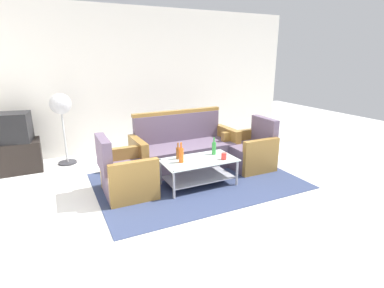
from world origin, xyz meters
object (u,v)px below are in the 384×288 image
(armchair_right, at_px, (250,152))
(cup, at_px, (224,156))
(bottle_orange, at_px, (181,155))
(tv_stand, at_px, (15,157))
(bottle_green, at_px, (214,148))
(bottle_brown, at_px, (178,153))
(coffee_table, at_px, (199,168))
(armchair_left, at_px, (126,175))
(television, at_px, (10,128))
(pedestal_fan, at_px, (61,108))
(couch, at_px, (185,150))

(armchair_right, bearing_deg, cup, 118.70)
(bottle_orange, distance_m, cup, 0.64)
(armchair_right, xyz_separation_m, bottle_orange, (-1.43, -0.28, 0.24))
(cup, relative_size, tv_stand, 0.12)
(bottle_green, relative_size, cup, 2.72)
(armchair_right, distance_m, bottle_brown, 1.43)
(coffee_table, bearing_deg, bottle_orange, 178.83)
(armchair_left, bearing_deg, tv_stand, -138.42)
(armchair_left, relative_size, television, 1.28)
(tv_stand, relative_size, pedestal_fan, 0.63)
(couch, relative_size, armchair_left, 2.14)
(tv_stand, bearing_deg, bottle_green, -31.44)
(armchair_left, xyz_separation_m, cup, (1.39, -0.34, 0.17))
(couch, bearing_deg, pedestal_fan, -32.68)
(coffee_table, distance_m, pedestal_fan, 2.65)
(television, distance_m, pedestal_fan, 0.84)
(armchair_left, bearing_deg, bottle_brown, 89.50)
(coffee_table, bearing_deg, cup, -25.25)
(armchair_left, distance_m, cup, 1.44)
(tv_stand, distance_m, television, 0.50)
(tv_stand, relative_size, television, 1.21)
(bottle_green, distance_m, tv_stand, 3.32)
(armchair_left, relative_size, bottle_brown, 3.43)
(armchair_left, bearing_deg, couch, 117.54)
(coffee_table, height_order, bottle_orange, bottle_orange)
(coffee_table, distance_m, bottle_orange, 0.38)
(bottle_brown, bearing_deg, cup, -28.51)
(coffee_table, bearing_deg, couch, 80.58)
(television, bearing_deg, couch, 167.23)
(bottle_green, distance_m, cup, 0.28)
(bottle_orange, distance_m, pedestal_fan, 2.42)
(television, bearing_deg, coffee_table, 152.84)
(cup, height_order, television, television)
(armchair_left, distance_m, pedestal_fan, 1.97)
(couch, height_order, coffee_table, couch)
(bottle_brown, bearing_deg, coffee_table, -32.45)
(cup, height_order, pedestal_fan, pedestal_fan)
(armchair_right, bearing_deg, armchair_left, 93.08)
(cup, distance_m, pedestal_fan, 2.95)
(armchair_left, height_order, pedestal_fan, pedestal_fan)
(armchair_left, relative_size, coffee_table, 0.77)
(couch, relative_size, cup, 18.17)
(couch, height_order, bottle_brown, couch)
(tv_stand, bearing_deg, coffee_table, -36.38)
(coffee_table, height_order, television, television)
(television, xyz_separation_m, pedestal_fan, (0.80, 0.05, 0.25))
(coffee_table, bearing_deg, pedestal_fan, 131.99)
(bottle_orange, xyz_separation_m, cup, (0.62, -0.16, -0.06))
(bottle_green, bearing_deg, tv_stand, 148.56)
(television, bearing_deg, bottle_brown, 152.41)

